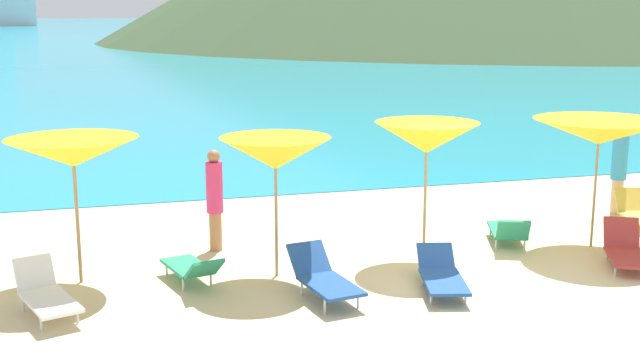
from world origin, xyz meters
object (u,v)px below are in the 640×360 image
umbrella_1 (275,153)px  lounge_chair_3 (509,230)px  umbrella_2 (427,138)px  lounge_chair_7 (626,250)px  beachgoer_0 (215,197)px  lounge_chair_2 (638,213)px  lounge_chair_5 (192,267)px  lounge_chair_1 (324,277)px  umbrella_0 (73,153)px  lounge_chair_6 (442,274)px  beachgoer_3 (619,165)px  lounge_chair_0 (46,294)px  umbrella_3 (599,132)px

umbrella_1 → lounge_chair_3: 4.76m
umbrella_2 → lounge_chair_7: 3.79m
umbrella_1 → beachgoer_0: size_ratio=1.24×
umbrella_1 → lounge_chair_2: (7.54, 1.05, -1.73)m
lounge_chair_3 → lounge_chair_5: bearing=26.6°
umbrella_1 → lounge_chair_1: bearing=-69.5°
umbrella_0 → lounge_chair_1: (3.46, -1.69, -1.74)m
lounge_chair_3 → beachgoer_0: 5.31m
lounge_chair_3 → lounge_chair_5: 5.80m
lounge_chair_2 → beachgoer_0: size_ratio=0.81×
lounge_chair_3 → lounge_chair_7: (1.28, -1.62, 0.01)m
umbrella_1 → lounge_chair_3: umbrella_1 is taller
umbrella_2 → lounge_chair_5: (-3.97, -0.28, -1.81)m
lounge_chair_1 → lounge_chair_6: 1.82m
umbrella_1 → beachgoer_3: bearing=14.5°
lounge_chair_0 → beachgoer_0: bearing=22.7°
lounge_chair_2 → lounge_chair_5: lounge_chair_2 is taller
lounge_chair_5 → lounge_chair_1: bearing=134.1°
umbrella_2 → lounge_chair_0: bearing=-171.1°
lounge_chair_3 → lounge_chair_5: (-5.76, -0.61, 0.01)m
lounge_chair_3 → lounge_chair_7: 2.06m
lounge_chair_2 → umbrella_1: bearing=-156.7°
umbrella_2 → lounge_chair_1: 3.12m
umbrella_1 → lounge_chair_3: bearing=6.7°
umbrella_0 → umbrella_2: (5.64, -0.33, 0.03)m
lounge_chair_1 → lounge_chair_2: size_ratio=1.11×
umbrella_3 → lounge_chair_7: (-0.13, -1.15, -1.80)m
lounge_chair_1 → lounge_chair_7: bearing=-8.8°
lounge_chair_5 → lounge_chair_7: (7.04, -1.01, -0.00)m
umbrella_3 → lounge_chair_5: bearing=-178.9°
umbrella_1 → lounge_chair_0: bearing=-167.5°
umbrella_3 → beachgoer_3: 2.93m
umbrella_1 → beachgoer_3: 8.04m
umbrella_0 → lounge_chair_3: umbrella_0 is taller
lounge_chair_5 → lounge_chair_3: bearing=171.4°
lounge_chair_1 → lounge_chair_3: (3.97, 1.70, -0.04)m
umbrella_3 → lounge_chair_1: 5.78m
umbrella_0 → beachgoer_3: (10.75, 1.49, -1.03)m
lounge_chair_1 → lounge_chair_6: bearing=-15.3°
umbrella_2 → beachgoer_3: bearing=19.6°
umbrella_1 → umbrella_3: 5.81m
umbrella_2 → lounge_chair_7: bearing=-22.7°
lounge_chair_0 → lounge_chair_3: size_ratio=1.03×
beachgoer_0 → lounge_chair_1: bearing=92.8°
lounge_chair_2 → lounge_chair_3: bearing=-155.0°
umbrella_1 → lounge_chair_2: umbrella_1 is taller
umbrella_2 → lounge_chair_7: umbrella_2 is taller
lounge_chair_6 → lounge_chair_2: bearing=38.8°
lounge_chair_0 → lounge_chair_6: (5.73, -0.59, -0.05)m
lounge_chair_0 → lounge_chair_1: 3.94m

